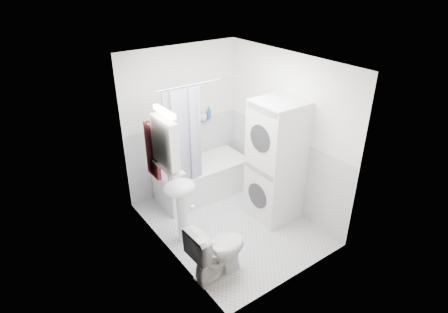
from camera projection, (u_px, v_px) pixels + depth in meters
floor at (230, 223)px, 5.56m from camera, size 2.60×2.60×0.00m
room_walls at (231, 132)px, 4.87m from camera, size 2.60×2.60×2.60m
wainscot at (219, 181)px, 5.49m from camera, size 1.98×2.58×2.58m
door at (193, 207)px, 4.21m from camera, size 0.05×2.00×2.00m
bathtub at (202, 178)px, 6.13m from camera, size 1.49×0.70×0.57m
tub_spout at (201, 136)px, 6.21m from camera, size 0.04×0.12×0.04m
curtain_rod at (210, 81)px, 5.14m from camera, size 1.67×0.02×0.02m
shower_curtain at (184, 139)px, 5.25m from camera, size 0.55×0.02×1.45m
sink at (180, 197)px, 4.92m from camera, size 0.44×0.37×1.04m
medicine_cabinet at (165, 141)px, 4.44m from camera, size 0.13×0.50×0.71m
shelf at (169, 167)px, 4.62m from camera, size 0.18×0.54×0.02m
shower_caddy at (203, 121)px, 6.11m from camera, size 0.22×0.06×0.02m
towel at (152, 150)px, 4.77m from camera, size 0.07×0.31×0.74m
washer_dryer at (276, 161)px, 5.37m from camera, size 0.66×0.65×1.82m
toilet at (218, 250)px, 4.51m from camera, size 0.76×0.44×0.73m
soap_pump at (177, 176)px, 4.93m from camera, size 0.08×0.17×0.08m
shelf_bottle at (174, 169)px, 4.49m from camera, size 0.07×0.18×0.07m
shelf_cup at (164, 159)px, 4.68m from camera, size 0.10×0.09×0.10m
shampoo_a at (203, 117)px, 6.07m from camera, size 0.13×0.17×0.13m
shampoo_b at (209, 116)px, 6.14m from camera, size 0.08×0.21×0.08m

